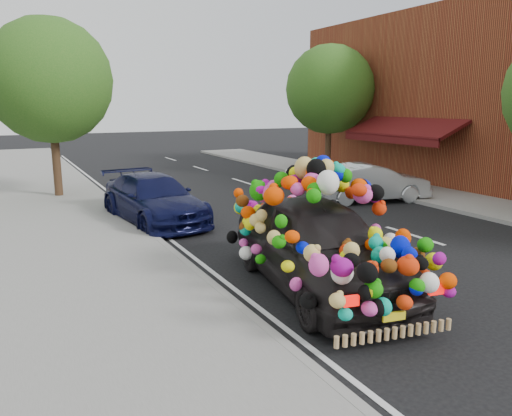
% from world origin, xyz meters
% --- Properties ---
extents(ground, '(100.00, 100.00, 0.00)m').
position_xyz_m(ground, '(0.00, 0.00, 0.00)').
color(ground, black).
rests_on(ground, ground).
extents(sidewalk, '(4.00, 60.00, 0.12)m').
position_xyz_m(sidewalk, '(-4.30, 0.00, 0.06)').
color(sidewalk, gray).
rests_on(sidewalk, ground).
extents(kerb, '(0.15, 60.00, 0.13)m').
position_xyz_m(kerb, '(-2.35, 0.00, 0.07)').
color(kerb, gray).
rests_on(kerb, ground).
extents(footpath_far, '(3.00, 40.00, 0.12)m').
position_xyz_m(footpath_far, '(8.20, 3.00, 0.06)').
color(footpath_far, gray).
rests_on(footpath_far, ground).
extents(lane_markings, '(6.00, 50.00, 0.01)m').
position_xyz_m(lane_markings, '(3.60, 0.00, 0.01)').
color(lane_markings, silver).
rests_on(lane_markings, ground).
extents(tree_near_sidewalk, '(4.20, 4.20, 6.13)m').
position_xyz_m(tree_near_sidewalk, '(-3.80, 9.50, 4.02)').
color(tree_near_sidewalk, '#332114').
rests_on(tree_near_sidewalk, ground).
extents(tree_far_b, '(4.00, 4.00, 5.90)m').
position_xyz_m(tree_far_b, '(8.00, 10.00, 3.89)').
color(tree_far_b, '#332114').
rests_on(tree_far_b, ground).
extents(plush_art_car, '(3.06, 5.29, 2.28)m').
position_xyz_m(plush_art_car, '(-0.64, -1.93, 1.18)').
color(plush_art_car, black).
rests_on(plush_art_car, ground).
extents(navy_sedan, '(2.35, 4.73, 1.32)m').
position_xyz_m(navy_sedan, '(-1.80, 4.50, 0.66)').
color(navy_sedan, black).
rests_on(navy_sedan, ground).
extents(silver_hatchback, '(4.12, 2.22, 1.29)m').
position_xyz_m(silver_hatchback, '(5.60, 4.07, 0.64)').
color(silver_hatchback, '#B9BDC0').
rests_on(silver_hatchback, ground).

